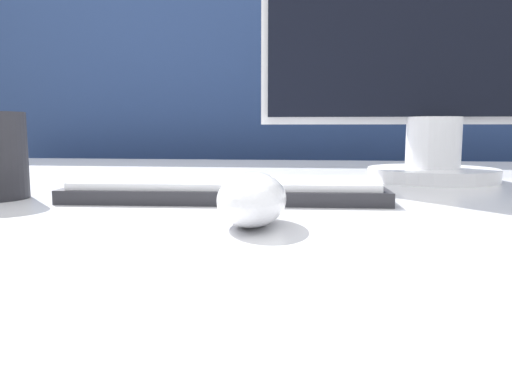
% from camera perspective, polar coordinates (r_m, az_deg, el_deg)
% --- Properties ---
extents(partition_panel, '(5.00, 0.03, 1.25)m').
position_cam_1_polar(partition_panel, '(1.48, 5.02, -1.93)').
color(partition_panel, navy).
rests_on(partition_panel, ground_plane).
extents(computer_mouse_near, '(0.06, 0.10, 0.05)m').
position_cam_1_polar(computer_mouse_near, '(0.44, -0.46, -0.82)').
color(computer_mouse_near, white).
rests_on(computer_mouse_near, desk).
extents(keyboard, '(0.38, 0.14, 0.02)m').
position_cam_1_polar(keyboard, '(0.60, -3.39, 0.28)').
color(keyboard, '#28282D').
rests_on(keyboard, desk).
extents(monitor, '(0.56, 0.21, 0.52)m').
position_cam_1_polar(monitor, '(0.88, 20.20, 18.75)').
color(monitor, white).
rests_on(monitor, desk).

